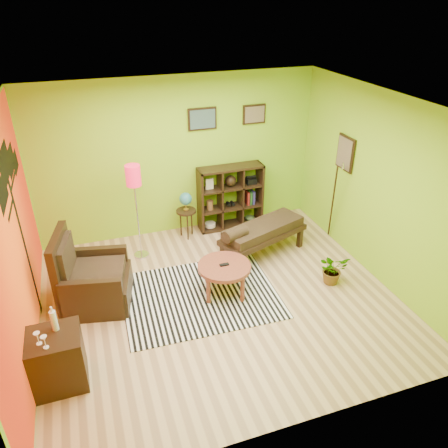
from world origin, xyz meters
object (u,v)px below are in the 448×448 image
object	(u,v)px
coffee_table	(224,269)
side_cabinet	(57,359)
globe_table	(186,204)
potted_plant	(332,272)
cube_shelf	(231,197)
bench	(261,232)
floor_lamp	(134,184)
armchair	(91,282)

from	to	relation	value
coffee_table	side_cabinet	xyz separation A→B (m)	(-2.33, -0.99, -0.06)
globe_table	coffee_table	bearing A→B (deg)	-86.60
globe_table	potted_plant	xyz separation A→B (m)	(1.75, -2.08, -0.47)
side_cabinet	cube_shelf	size ratio (longest dim) A/B	0.84
bench	side_cabinet	bearing A→B (deg)	-151.52
coffee_table	side_cabinet	size ratio (longest dim) A/B	0.77
potted_plant	cube_shelf	bearing A→B (deg)	111.17
side_cabinet	floor_lamp	distance (m)	2.90
bench	floor_lamp	bearing A→B (deg)	161.54
bench	globe_table	bearing A→B (deg)	134.99
floor_lamp	bench	xyz separation A→B (m)	(1.92, -0.64, -0.86)
coffee_table	armchair	size ratio (longest dim) A/B	0.69
globe_table	bench	bearing A→B (deg)	-45.01
coffee_table	cube_shelf	xyz separation A→B (m)	(0.79, 1.91, 0.19)
armchair	floor_lamp	world-z (taller)	floor_lamp
bench	potted_plant	bearing A→B (deg)	-55.49
armchair	floor_lamp	distance (m)	1.65
coffee_table	side_cabinet	bearing A→B (deg)	-156.89
side_cabinet	floor_lamp	bearing A→B (deg)	61.16
side_cabinet	cube_shelf	xyz separation A→B (m)	(3.11, 2.90, 0.25)
globe_table	bench	world-z (taller)	globe_table
potted_plant	floor_lamp	bearing A→B (deg)	147.23
armchair	side_cabinet	world-z (taller)	armchair
coffee_table	cube_shelf	world-z (taller)	cube_shelf
armchair	globe_table	size ratio (longest dim) A/B	1.30
armchair	globe_table	bearing A→B (deg)	38.27
coffee_table	bench	size ratio (longest dim) A/B	0.48
bench	armchair	bearing A→B (deg)	-172.42
side_cabinet	bench	size ratio (longest dim) A/B	0.62
globe_table	potted_plant	size ratio (longest dim) A/B	1.80
floor_lamp	potted_plant	size ratio (longest dim) A/B	3.38
armchair	potted_plant	world-z (taller)	armchair
armchair	side_cabinet	distance (m)	1.46
armchair	bench	xyz separation A→B (m)	(2.77, 0.37, 0.12)
coffee_table	armchair	distance (m)	1.91
coffee_table	armchair	bearing A→B (deg)	168.06
globe_table	bench	size ratio (longest dim) A/B	0.53
floor_lamp	bench	distance (m)	2.20
floor_lamp	coffee_table	bearing A→B (deg)	-54.37
potted_plant	coffee_table	bearing A→B (deg)	169.58
coffee_table	cube_shelf	distance (m)	2.07
armchair	bench	bearing A→B (deg)	7.58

